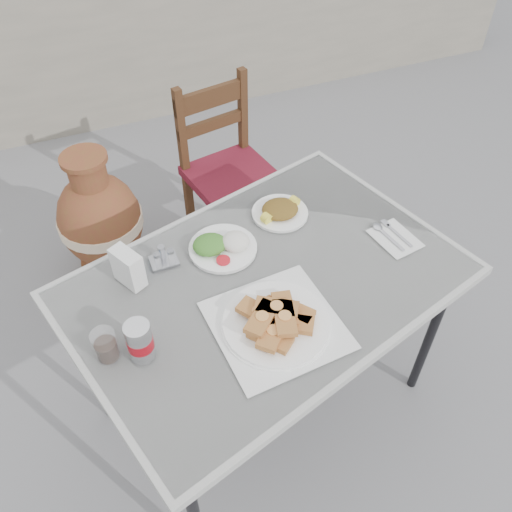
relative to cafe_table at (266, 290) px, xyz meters
name	(u,v)px	position (x,y,z in m)	size (l,w,h in m)	color
ground	(281,381)	(0.10, 0.05, -0.74)	(80.00, 80.00, 0.00)	slate
cafe_table	(266,290)	(0.00, 0.00, 0.00)	(1.50, 1.22, 0.80)	black
pide_plate	(276,318)	(-0.05, -0.19, 0.09)	(0.41, 0.41, 0.08)	white
salad_rice_plate	(222,245)	(-0.09, 0.19, 0.08)	(0.24, 0.24, 0.06)	white
salad_chopped_plate	(280,211)	(0.18, 0.28, 0.07)	(0.21, 0.21, 0.05)	white
soda_can	(140,341)	(-0.46, -0.14, 0.13)	(0.08, 0.08, 0.14)	silver
cola_glass	(106,347)	(-0.56, -0.11, 0.10)	(0.07, 0.07, 0.11)	white
napkin_holder	(128,268)	(-0.43, 0.16, 0.12)	(0.10, 0.13, 0.13)	white
condiment_caddy	(164,258)	(-0.30, 0.20, 0.08)	(0.10, 0.08, 0.07)	#B3B3BA
cutlery_napkin	(392,236)	(0.51, 0.02, 0.06)	(0.16, 0.20, 0.01)	white
chair	(228,171)	(0.22, 1.01, -0.26)	(0.48, 0.48, 0.93)	#311E0D
terracotta_urn	(101,221)	(-0.46, 1.04, -0.40)	(0.42, 0.42, 0.73)	brown
back_wall	(133,32)	(0.10, 2.55, -0.14)	(6.00, 0.25, 1.20)	gray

